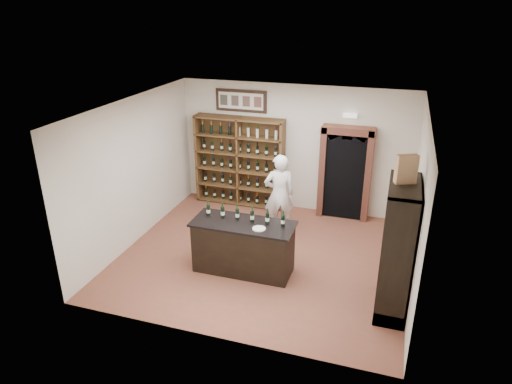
% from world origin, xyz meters
% --- Properties ---
extents(floor, '(5.50, 5.50, 0.00)m').
position_xyz_m(floor, '(0.00, 0.00, 0.00)').
color(floor, brown).
rests_on(floor, ground).
extents(ceiling, '(5.50, 5.50, 0.00)m').
position_xyz_m(ceiling, '(0.00, 0.00, 3.00)').
color(ceiling, white).
rests_on(ceiling, wall_back).
extents(wall_back, '(5.50, 0.04, 3.00)m').
position_xyz_m(wall_back, '(0.00, 2.50, 1.50)').
color(wall_back, beige).
rests_on(wall_back, ground).
extents(wall_left, '(0.04, 5.00, 3.00)m').
position_xyz_m(wall_left, '(-2.75, 0.00, 1.50)').
color(wall_left, beige).
rests_on(wall_left, ground).
extents(wall_right, '(0.04, 5.00, 3.00)m').
position_xyz_m(wall_right, '(2.75, 0.00, 1.50)').
color(wall_right, beige).
rests_on(wall_right, ground).
extents(wine_shelf, '(2.20, 0.38, 2.20)m').
position_xyz_m(wine_shelf, '(-1.30, 2.33, 1.10)').
color(wine_shelf, brown).
rests_on(wine_shelf, ground).
extents(framed_picture, '(1.25, 0.04, 0.52)m').
position_xyz_m(framed_picture, '(-1.30, 2.47, 2.55)').
color(framed_picture, black).
rests_on(framed_picture, wall_back).
extents(arched_doorway, '(1.17, 0.35, 2.17)m').
position_xyz_m(arched_doorway, '(1.25, 2.33, 1.14)').
color(arched_doorway, black).
rests_on(arched_doorway, ground).
extents(emergency_light, '(0.30, 0.10, 0.10)m').
position_xyz_m(emergency_light, '(1.25, 2.42, 2.40)').
color(emergency_light, white).
rests_on(emergency_light, wall_back).
extents(tasting_counter, '(1.88, 0.78, 1.00)m').
position_xyz_m(tasting_counter, '(-0.20, -0.60, 0.49)').
color(tasting_counter, black).
rests_on(tasting_counter, ground).
extents(counter_bottle_0, '(0.07, 0.07, 0.30)m').
position_xyz_m(counter_bottle_0, '(-0.92, -0.51, 1.11)').
color(counter_bottle_0, black).
rests_on(counter_bottle_0, tasting_counter).
extents(counter_bottle_1, '(0.07, 0.07, 0.30)m').
position_xyz_m(counter_bottle_1, '(-0.63, -0.51, 1.11)').
color(counter_bottle_1, black).
rests_on(counter_bottle_1, tasting_counter).
extents(counter_bottle_2, '(0.07, 0.07, 0.30)m').
position_xyz_m(counter_bottle_2, '(-0.34, -0.51, 1.11)').
color(counter_bottle_2, black).
rests_on(counter_bottle_2, tasting_counter).
extents(counter_bottle_3, '(0.07, 0.07, 0.30)m').
position_xyz_m(counter_bottle_3, '(-0.06, -0.51, 1.11)').
color(counter_bottle_3, black).
rests_on(counter_bottle_3, tasting_counter).
extents(counter_bottle_4, '(0.07, 0.07, 0.30)m').
position_xyz_m(counter_bottle_4, '(0.23, -0.51, 1.11)').
color(counter_bottle_4, black).
rests_on(counter_bottle_4, tasting_counter).
extents(counter_bottle_5, '(0.07, 0.07, 0.30)m').
position_xyz_m(counter_bottle_5, '(0.52, -0.51, 1.11)').
color(counter_bottle_5, black).
rests_on(counter_bottle_5, tasting_counter).
extents(side_cabinet, '(0.48, 1.20, 2.20)m').
position_xyz_m(side_cabinet, '(2.52, -0.90, 0.75)').
color(side_cabinet, black).
rests_on(side_cabinet, ground).
extents(shopkeeper, '(0.77, 0.65, 1.78)m').
position_xyz_m(shopkeeper, '(0.02, 1.12, 0.89)').
color(shopkeeper, white).
rests_on(shopkeeper, ground).
extents(plate, '(0.24, 0.24, 0.02)m').
position_xyz_m(plate, '(0.15, -0.75, 1.01)').
color(plate, silver).
rests_on(plate, tasting_counter).
extents(wine_crate, '(0.34, 0.24, 0.44)m').
position_xyz_m(wine_crate, '(2.47, -0.85, 2.42)').
color(wine_crate, tan).
rests_on(wine_crate, side_cabinet).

